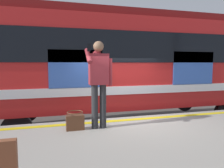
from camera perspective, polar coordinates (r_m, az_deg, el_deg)
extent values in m
plane|color=#4C4742|center=(5.89, 3.22, -18.00)|extent=(24.41, 24.41, 0.00)
cube|color=yellow|center=(5.30, 4.35, -9.57)|extent=(13.30, 0.16, 0.01)
cube|color=slate|center=(7.13, -0.57, -13.05)|extent=(17.64, 0.08, 0.16)
cube|color=slate|center=(8.46, -3.16, -10.04)|extent=(17.64, 0.08, 0.16)
cube|color=red|center=(7.64, 3.04, 5.46)|extent=(10.50, 2.91, 2.78)
cube|color=maroon|center=(7.79, 3.10, 16.65)|extent=(10.29, 2.68, 0.24)
cube|color=black|center=(6.29, 7.44, 9.84)|extent=(9.97, 0.03, 0.90)
cube|color=silver|center=(6.32, 7.30, -1.56)|extent=(9.97, 0.03, 0.24)
cube|color=#3359B2|center=(7.19, 21.01, 3.98)|extent=(1.44, 0.02, 1.03)
cube|color=#3359B2|center=(5.80, -9.60, 3.99)|extent=(1.44, 0.02, 1.03)
cylinder|color=black|center=(6.40, -24.11, -11.03)|extent=(0.84, 0.12, 0.84)
cylinder|color=black|center=(8.64, -21.87, -6.69)|extent=(0.84, 0.12, 0.84)
cylinder|color=black|center=(8.63, 27.86, -6.95)|extent=(0.84, 0.12, 0.84)
cylinder|color=black|center=(10.40, 18.97, -4.57)|extent=(0.84, 0.12, 0.84)
cylinder|color=#262628|center=(4.59, -2.44, -5.96)|extent=(0.14, 0.14, 0.94)
cylinder|color=#262628|center=(4.55, -4.66, -6.07)|extent=(0.14, 0.14, 0.94)
cube|color=maroon|center=(4.48, -3.60, 3.98)|extent=(0.40, 0.24, 0.65)
sphere|color=maroon|center=(4.64, -4.05, 7.78)|extent=(0.20, 0.20, 0.20)
sphere|color=#997051|center=(4.49, -3.64, 10.03)|extent=(0.22, 0.22, 0.22)
cylinder|color=maroon|center=(4.54, -0.51, 3.19)|extent=(0.09, 0.09, 0.58)
cylinder|color=maroon|center=(4.36, -6.39, 7.51)|extent=(0.09, 0.42, 0.33)
cube|color=black|center=(4.27, -6.19, 9.70)|extent=(0.07, 0.02, 0.15)
cube|color=#59331E|center=(4.58, -9.87, -10.09)|extent=(0.37, 0.18, 0.31)
torus|color=#59331E|center=(4.52, -9.92, -7.45)|extent=(0.34, 0.34, 0.02)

